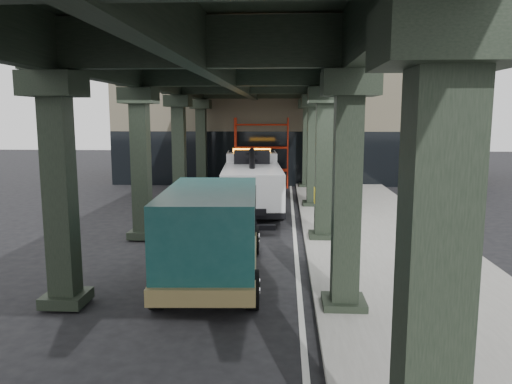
% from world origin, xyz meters
% --- Properties ---
extents(ground, '(90.00, 90.00, 0.00)m').
position_xyz_m(ground, '(0.00, 0.00, 0.00)').
color(ground, black).
rests_on(ground, ground).
extents(sidewalk, '(5.00, 40.00, 0.15)m').
position_xyz_m(sidewalk, '(4.50, 2.00, 0.07)').
color(sidewalk, gray).
rests_on(sidewalk, ground).
extents(lane_stripe, '(0.12, 38.00, 0.01)m').
position_xyz_m(lane_stripe, '(1.70, 2.00, 0.01)').
color(lane_stripe, silver).
rests_on(lane_stripe, ground).
extents(viaduct, '(7.40, 32.00, 6.40)m').
position_xyz_m(viaduct, '(-0.40, 2.00, 5.46)').
color(viaduct, black).
rests_on(viaduct, ground).
extents(building, '(22.00, 10.00, 8.00)m').
position_xyz_m(building, '(2.00, 20.00, 4.00)').
color(building, '#C6B793').
rests_on(building, ground).
extents(scaffolding, '(3.08, 0.88, 4.00)m').
position_xyz_m(scaffolding, '(0.00, 14.64, 2.11)').
color(scaffolding, red).
rests_on(scaffolding, ground).
extents(tow_truck, '(2.92, 8.44, 2.72)m').
position_xyz_m(tow_truck, '(-0.10, 7.51, 1.33)').
color(tow_truck, black).
rests_on(tow_truck, ground).
extents(towed_van, '(2.62, 5.97, 2.38)m').
position_xyz_m(towed_van, '(-0.46, -2.11, 1.28)').
color(towed_van, '#124241').
rests_on(towed_van, ground).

